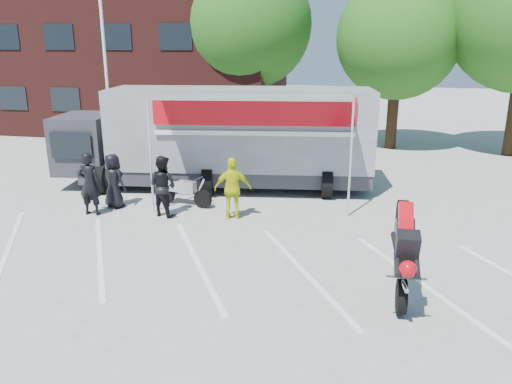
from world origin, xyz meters
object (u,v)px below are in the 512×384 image
at_px(stunt_bike_rider, 397,296).
at_px(tree_left, 249,25).
at_px(spectator_leather_b, 90,184).
at_px(flagpole, 109,34).
at_px(spectator_hivis, 233,189).
at_px(spectator_leather_a, 114,181).
at_px(tree_mid, 398,38).
at_px(parked_motorcycle, 185,205).
at_px(transporter_truck, 227,187).
at_px(spectator_leather_c, 163,186).

bearing_deg(stunt_bike_rider, tree_left, 111.31).
bearing_deg(spectator_leather_b, flagpole, -70.39).
bearing_deg(flagpole, spectator_hivis, -42.78).
bearing_deg(spectator_leather_a, flagpole, -44.21).
height_order(flagpole, spectator_leather_b, flagpole).
height_order(tree_mid, parked_motorcycle, tree_mid).
relative_size(transporter_truck, spectator_leather_c, 6.00).
bearing_deg(tree_mid, transporter_truck, -125.81).
xyz_separation_m(tree_mid, parked_motorcycle, (-6.48, -10.17, -4.94)).
bearing_deg(stunt_bike_rider, parked_motorcycle, 141.69).
distance_m(tree_mid, spectator_leather_a, 14.30).
relative_size(transporter_truck, spectator_leather_a, 6.41).
xyz_separation_m(stunt_bike_rider, spectator_hivis, (-4.24, 3.68, 0.87)).
relative_size(parked_motorcycle, spectator_leather_c, 1.08).
relative_size(parked_motorcycle, spectator_leather_b, 1.03).
bearing_deg(tree_left, parked_motorcycle, -87.33).
xyz_separation_m(flagpole, stunt_bike_rider, (10.74, -9.70, -5.05)).
relative_size(tree_left, spectator_leather_a, 5.32).
bearing_deg(stunt_bike_rider, spectator_leather_c, 149.22).
bearing_deg(spectator_leather_c, parked_motorcycle, -86.07).
bearing_deg(tree_left, flagpole, -125.28).
bearing_deg(spectator_leather_c, transporter_truck, -88.45).
xyz_separation_m(flagpole, tree_mid, (11.24, 5.00, -0.11)).
bearing_deg(spectator_leather_a, tree_left, -77.07).
xyz_separation_m(tree_left, stunt_bike_rider, (6.50, -15.70, -5.57)).
bearing_deg(parked_motorcycle, flagpole, 54.62).
distance_m(stunt_bike_rider, spectator_leather_c, 7.23).
relative_size(tree_mid, parked_motorcycle, 4.11).
xyz_separation_m(transporter_truck, spectator_leather_c, (-0.99, -3.19, 0.87)).
bearing_deg(flagpole, spectator_leather_b, -69.30).
bearing_deg(flagpole, tree_mid, 23.97).
xyz_separation_m(flagpole, spectator_hivis, (6.51, -6.02, -4.18)).
height_order(tree_left, spectator_hivis, tree_left).
bearing_deg(transporter_truck, spectator_leather_c, -115.15).
distance_m(stunt_bike_rider, spectator_leather_a, 8.90).
bearing_deg(spectator_hivis, flagpole, -56.13).
height_order(flagpole, parked_motorcycle, flagpole).
bearing_deg(spectator_leather_a, tree_mid, -108.16).
distance_m(parked_motorcycle, spectator_hivis, 2.13).
height_order(transporter_truck, parked_motorcycle, transporter_truck).
distance_m(flagpole, tree_left, 7.37).
height_order(flagpole, transporter_truck, flagpole).
bearing_deg(tree_mid, spectator_hivis, -113.25).
xyz_separation_m(transporter_truck, spectator_hivis, (1.01, -3.06, 0.87)).
height_order(transporter_truck, spectator_leather_a, transporter_truck).
xyz_separation_m(tree_mid, spectator_leather_c, (-6.74, -11.16, -4.08)).
relative_size(parked_motorcycle, spectator_hivis, 1.07).
relative_size(transporter_truck, spectator_leather_b, 5.73).
bearing_deg(flagpole, transporter_truck, -28.36).
distance_m(spectator_leather_a, spectator_hivis, 3.72).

